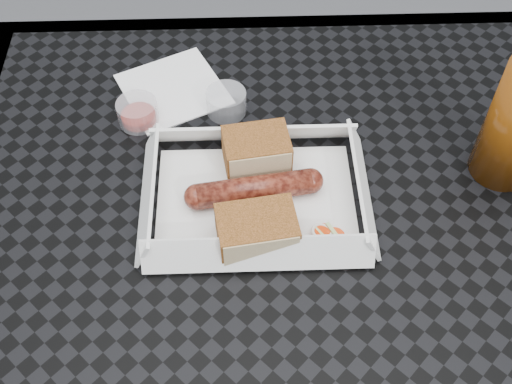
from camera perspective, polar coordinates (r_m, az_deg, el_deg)
patio_table at (r=0.75m, az=3.59°, el=-8.57°), size 0.80×0.80×0.74m
food_tray at (r=0.72m, az=-0.03°, el=-0.71°), size 0.22×0.15×0.00m
bratwurst at (r=0.71m, az=-0.16°, el=0.28°), size 0.16×0.05×0.03m
bread_near at (r=0.73m, az=0.05°, el=3.60°), size 0.08×0.06×0.05m
bread_far at (r=0.67m, az=0.08°, el=-3.44°), size 0.09×0.07×0.04m
veg_garnish at (r=0.69m, az=6.11°, el=-4.00°), size 0.03×0.03×0.00m
napkin at (r=0.85m, az=-7.37°, el=9.05°), size 0.16×0.16×0.00m
condiment_cup_sauce at (r=0.80m, az=-10.47°, el=6.98°), size 0.05×0.05×0.03m
condiment_cup_empty at (r=0.80m, az=-2.66°, el=7.99°), size 0.05×0.05×0.03m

